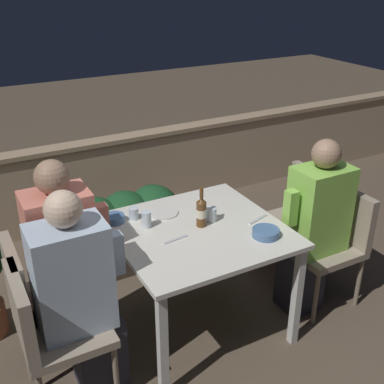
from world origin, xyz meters
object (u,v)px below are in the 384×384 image
Objects in this scene: person_coral_top at (69,263)px; chair_right_far at (300,213)px; chair_left_near at (46,325)px; beer_bottle at (201,211)px; person_blue_shirt at (80,296)px; chair_right_near at (333,235)px; person_green_blouse at (313,227)px; chair_left_far at (38,293)px.

chair_right_far is (1.78, 0.06, -0.15)m from person_coral_top.
beer_bottle is at bearing 9.67° from chair_left_near.
chair_right_far is (2.00, 0.36, 0.00)m from chair_left_near.
person_blue_shirt is 0.30m from person_coral_top.
person_coral_top is 1.81m from chair_right_near.
chair_left_far is at bearing 169.97° from person_green_blouse.
person_coral_top reaches higher than chair_left_near.
person_blue_shirt reaches higher than person_green_blouse.
chair_left_near is 0.67× the size of person_blue_shirt.
chair_left_near is at bearing 180.00° from person_blue_shirt.
chair_left_near is 1.00× the size of chair_left_far.
chair_left_near is 0.30m from chair_left_far.
chair_right_far is at bearing 88.95° from chair_right_near.
person_green_blouse is 1.48× the size of chair_right_far.
beer_bottle is at bearing 168.69° from chair_right_near.
chair_right_far is 3.21× the size of beer_bottle.
chair_right_near is (1.77, -0.31, -0.15)m from person_coral_top.
chair_right_near is at bearing -0.00° from person_green_blouse.
beer_bottle reaches higher than chair_right_far.
chair_left_near is 1.00× the size of chair_right_far.
chair_left_far is 2.00m from chair_right_near.
chair_left_near is 1.10m from beer_bottle.
chair_right_near is 1.00× the size of chair_right_far.
chair_right_near is 0.37m from chair_right_far.
person_green_blouse is at bearing -11.24° from person_coral_top.
person_blue_shirt is 1.50× the size of chair_left_far.
person_blue_shirt is at bearing -168.86° from chair_right_far.
person_blue_shirt is 1.80m from chair_right_near.
person_coral_top is 1.79m from chair_right_far.
chair_left_near and chair_right_far have the same top height.
person_green_blouse is (1.58, -0.31, -0.03)m from person_coral_top.
chair_left_near is at bearing 179.55° from chair_right_near.
person_blue_shirt reaches higher than chair_right_near.
chair_right_far is (1.98, 0.06, 0.00)m from chair_left_far.
chair_left_far is 0.25m from person_coral_top.
person_green_blouse is (1.80, -0.02, 0.12)m from chair_left_near.
beer_bottle reaches higher than chair_right_near.
person_blue_shirt reaches higher than chair_left_near.
person_blue_shirt is 1.50× the size of chair_right_far.
chair_left_far is at bearing 120.05° from person_blue_shirt.
chair_left_near is 0.23m from person_blue_shirt.
beer_bottle is (1.01, -0.12, 0.34)m from chair_left_far.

